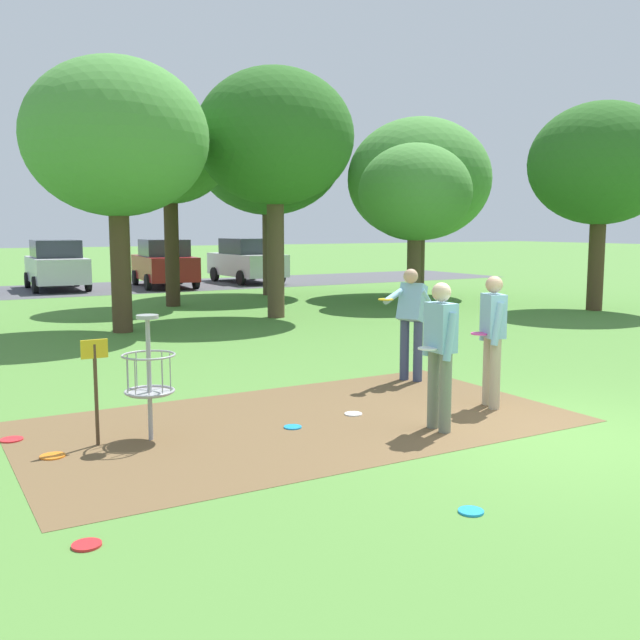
{
  "coord_description": "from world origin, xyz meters",
  "views": [
    {
      "loc": [
        -6.27,
        -5.44,
        2.34
      ],
      "look_at": [
        -1.13,
        3.51,
        1.0
      ],
      "focal_mm": 40.65,
      "sensor_mm": 36.0,
      "label": 1
    }
  ],
  "objects_px": {
    "tree_far_center": "(415,193)",
    "tree_near_right": "(269,151)",
    "frisbee_far_left": "(87,545)",
    "frisbee_mid_grass": "(11,440)",
    "tree_far_left": "(419,180)",
    "player_throwing": "(411,317)",
    "parked_car_center_right": "(164,263)",
    "tree_mid_center": "(116,139)",
    "frisbee_by_tee": "(353,414)",
    "frisbee_far_right": "(53,456)",
    "tree_mid_left": "(275,138)",
    "frisbee_scattered_a": "(293,427)",
    "parked_car_center_left": "(56,265)",
    "player_foreground_watching": "(440,347)",
    "frisbee_near_basket": "(471,511)",
    "tree_mid_right": "(169,154)",
    "parked_car_rightmost": "(247,260)",
    "disc_golf_basket": "(143,373)",
    "player_waiting_left": "(492,333)",
    "tree_near_left": "(601,164)"
  },
  "relations": [
    {
      "from": "frisbee_far_left",
      "to": "tree_far_left",
      "type": "xyz_separation_m",
      "value": [
        14.12,
        14.44,
        3.88
      ]
    },
    {
      "from": "frisbee_scattered_a",
      "to": "tree_mid_right",
      "type": "height_order",
      "value": "tree_mid_right"
    },
    {
      "from": "frisbee_mid_grass",
      "to": "frisbee_far_right",
      "type": "relative_size",
      "value": 0.98
    },
    {
      "from": "frisbee_near_basket",
      "to": "frisbee_by_tee",
      "type": "bearing_deg",
      "value": 74.94
    },
    {
      "from": "frisbee_scattered_a",
      "to": "tree_mid_center",
      "type": "height_order",
      "value": "tree_mid_center"
    },
    {
      "from": "frisbee_far_left",
      "to": "frisbee_far_right",
      "type": "bearing_deg",
      "value": 86.09
    },
    {
      "from": "frisbee_far_right",
      "to": "tree_mid_left",
      "type": "bearing_deg",
      "value": 52.19
    },
    {
      "from": "frisbee_far_right",
      "to": "parked_car_center_left",
      "type": "distance_m",
      "value": 20.98
    },
    {
      "from": "tree_mid_center",
      "to": "parked_car_rightmost",
      "type": "height_order",
      "value": "tree_mid_center"
    },
    {
      "from": "tree_near_left",
      "to": "tree_near_right",
      "type": "height_order",
      "value": "tree_near_right"
    },
    {
      "from": "frisbee_far_left",
      "to": "tree_far_left",
      "type": "distance_m",
      "value": 20.56
    },
    {
      "from": "tree_near_right",
      "to": "parked_car_center_left",
      "type": "xyz_separation_m",
      "value": [
        -5.98,
        5.8,
        -3.94
      ]
    },
    {
      "from": "frisbee_near_basket",
      "to": "tree_mid_right",
      "type": "height_order",
      "value": "tree_mid_right"
    },
    {
      "from": "frisbee_near_basket",
      "to": "parked_car_rightmost",
      "type": "xyz_separation_m",
      "value": [
        8.58,
        23.57,
        0.91
      ]
    },
    {
      "from": "player_throwing",
      "to": "frisbee_far_left",
      "type": "distance_m",
      "value": 6.61
    },
    {
      "from": "player_waiting_left",
      "to": "tree_mid_right",
      "type": "distance_m",
      "value": 14.14
    },
    {
      "from": "frisbee_mid_grass",
      "to": "tree_far_center",
      "type": "relative_size",
      "value": 0.05
    },
    {
      "from": "tree_mid_center",
      "to": "frisbee_by_tee",
      "type": "bearing_deg",
      "value": -85.97
    },
    {
      "from": "disc_golf_basket",
      "to": "frisbee_by_tee",
      "type": "xyz_separation_m",
      "value": [
        2.57,
        -0.22,
        -0.74
      ]
    },
    {
      "from": "player_throwing",
      "to": "parked_car_center_right",
      "type": "xyz_separation_m",
      "value": [
        2.18,
        18.67,
        -0.06
      ]
    },
    {
      "from": "frisbee_mid_grass",
      "to": "tree_mid_center",
      "type": "height_order",
      "value": "tree_mid_center"
    },
    {
      "from": "player_foreground_watching",
      "to": "frisbee_near_basket",
      "type": "bearing_deg",
      "value": -122.88
    },
    {
      "from": "player_waiting_left",
      "to": "parked_car_rightmost",
      "type": "relative_size",
      "value": 0.4
    },
    {
      "from": "frisbee_scattered_a",
      "to": "tree_far_center",
      "type": "xyz_separation_m",
      "value": [
        9.43,
        10.11,
        3.31
      ]
    },
    {
      "from": "frisbee_near_basket",
      "to": "frisbee_by_tee",
      "type": "relative_size",
      "value": 0.95
    },
    {
      "from": "tree_far_center",
      "to": "tree_near_right",
      "type": "bearing_deg",
      "value": 115.31
    },
    {
      "from": "player_throwing",
      "to": "parked_car_center_right",
      "type": "relative_size",
      "value": 0.39
    },
    {
      "from": "disc_golf_basket",
      "to": "tree_mid_center",
      "type": "height_order",
      "value": "tree_mid_center"
    },
    {
      "from": "parked_car_center_right",
      "to": "tree_near_left",
      "type": "bearing_deg",
      "value": -59.68
    },
    {
      "from": "frisbee_near_basket",
      "to": "tree_far_center",
      "type": "distance_m",
      "value": 16.39
    },
    {
      "from": "disc_golf_basket",
      "to": "tree_near_right",
      "type": "relative_size",
      "value": 0.2
    },
    {
      "from": "disc_golf_basket",
      "to": "tree_far_center",
      "type": "bearing_deg",
      "value": 41.36
    },
    {
      "from": "frisbee_far_right",
      "to": "tree_mid_center",
      "type": "distance_m",
      "value": 9.92
    },
    {
      "from": "frisbee_far_right",
      "to": "parked_car_rightmost",
      "type": "height_order",
      "value": "parked_car_rightmost"
    },
    {
      "from": "frisbee_near_basket",
      "to": "parked_car_center_right",
      "type": "xyz_separation_m",
      "value": [
        4.85,
        23.05,
        0.91
      ]
    },
    {
      "from": "frisbee_by_tee",
      "to": "parked_car_center_left",
      "type": "xyz_separation_m",
      "value": [
        0.16,
        20.74,
        0.91
      ]
    },
    {
      "from": "frisbee_mid_grass",
      "to": "tree_near_right",
      "type": "height_order",
      "value": "tree_near_right"
    },
    {
      "from": "player_waiting_left",
      "to": "tree_mid_left",
      "type": "height_order",
      "value": "tree_mid_left"
    },
    {
      "from": "player_throwing",
      "to": "parked_car_rightmost",
      "type": "bearing_deg",
      "value": 72.89
    },
    {
      "from": "player_foreground_watching",
      "to": "parked_car_center_right",
      "type": "relative_size",
      "value": 0.39
    },
    {
      "from": "frisbee_scattered_a",
      "to": "tree_near_left",
      "type": "distance_m",
      "value": 15.0
    },
    {
      "from": "player_throwing",
      "to": "parked_car_rightmost",
      "type": "xyz_separation_m",
      "value": [
        5.91,
        19.19,
        -0.06
      ]
    },
    {
      "from": "tree_far_left",
      "to": "parked_car_center_left",
      "type": "relative_size",
      "value": 1.39
    },
    {
      "from": "frisbee_mid_grass",
      "to": "tree_far_left",
      "type": "relative_size",
      "value": 0.04
    },
    {
      "from": "frisbee_far_right",
      "to": "frisbee_by_tee",
      "type": "bearing_deg",
      "value": -1.93
    },
    {
      "from": "tree_far_center",
      "to": "frisbee_far_left",
      "type": "bearing_deg",
      "value": -135.17
    },
    {
      "from": "frisbee_far_right",
      "to": "tree_mid_right",
      "type": "xyz_separation_m",
      "value": [
        5.65,
        13.04,
        4.41
      ]
    },
    {
      "from": "tree_mid_left",
      "to": "frisbee_near_basket",
      "type": "bearing_deg",
      "value": -109.47
    },
    {
      "from": "tree_mid_center",
      "to": "player_foreground_watching",
      "type": "bearing_deg",
      "value": -83.56
    },
    {
      "from": "frisbee_scattered_a",
      "to": "tree_far_center",
      "type": "height_order",
      "value": "tree_far_center"
    }
  ]
}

